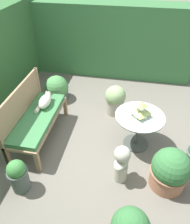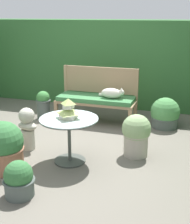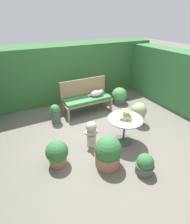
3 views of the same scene
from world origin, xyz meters
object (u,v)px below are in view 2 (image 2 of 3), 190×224
Objects in this scene: cat at (112,93)px; pagoda_birdhouse at (69,110)px; potted_plant_bench_right at (19,180)px; garden_bench at (96,100)px; potted_plant_table_far at (43,104)px; potted_plant_bench_left at (3,147)px; potted_plant_patio_mid at (136,134)px; garden_bust at (27,127)px; patio_table at (69,128)px; potted_plant_table_near at (165,114)px.

pagoda_birdhouse is at bearing -95.92° from cat.
cat reaches higher than potted_plant_bench_right.
pagoda_birdhouse reaches higher than garden_bench.
potted_plant_bench_right is at bearing -102.36° from pagoda_birdhouse.
garden_bench is 1.01m from potted_plant_table_far.
potted_plant_table_far reaches higher than potted_plant_bench_right.
potted_plant_bench_left is at bearing 136.21° from potted_plant_bench_right.
potted_plant_patio_mid is (0.65, -1.14, -0.26)m from cat.
pagoda_birdhouse is at bearing -52.88° from potted_plant_table_far.
potted_plant_bench_right is at bearing -91.16° from garden_bench.
garden_bust reaches higher than potted_plant_patio_mid.
patio_table reaches higher than potted_plant_patio_mid.
pagoda_birdhouse reaches higher than potted_plant_patio_mid.
cat is at bearing 119.78° from potted_plant_patio_mid.
cat is 1.34m from potted_plant_patio_mid.
pagoda_birdhouse is (0.15, -1.63, 0.32)m from garden_bench.
potted_plant_table_near is 1.27× the size of potted_plant_bench_right.
patio_table is 0.24m from pagoda_birdhouse.
cat reaches higher than patio_table.
cat is 0.99m from potted_plant_table_near.
potted_plant_bench_left is at bearing -148.64° from potted_plant_patio_mid.
pagoda_birdhouse is at bearing -135.00° from patio_table.
cat is 0.62× the size of patio_table.
patio_table is (0.15, -1.63, 0.08)m from garden_bench.
patio_table is at bearing -52.88° from potted_plant_table_far.
garden_bench is at bearing 174.65° from cat.
potted_plant_bench_left is (0.44, -1.97, 0.03)m from potted_plant_table_far.
cat is 2.59m from potted_plant_bench_right.
potted_plant_table_far is 1.29× the size of potted_plant_bench_right.
pagoda_birdhouse reaches higher than potted_plant_bench_left.
potted_plant_patio_mid is 1.76m from potted_plant_bench_left.
garden_bench is 3.45× the size of potted_plant_bench_right.
patio_table is at bearing 77.64° from potted_plant_bench_right.
potted_plant_patio_mid reaches higher than potted_plant_table_near.
potted_plant_bench_left is (-0.70, -0.46, -0.42)m from pagoda_birdhouse.
pagoda_birdhouse is 0.50× the size of potted_plant_table_near.
patio_table reaches higher than potted_plant_table_far.
garden_bust is (-0.58, -1.43, -0.07)m from garden_bench.
potted_plant_patio_mid is at bearing 31.36° from potted_plant_bench_left.
pagoda_birdhouse is at bearing 1.03° from garden_bust.
potted_plant_bench_left reaches higher than potted_plant_table_far.
potted_plant_bench_left is (-0.50, 0.48, 0.11)m from potted_plant_bench_right.
potted_plant_table_near is at bearing 58.54° from pagoda_birdhouse.
cat reaches higher than potted_plant_patio_mid.
cat reaches higher than potted_plant_table_far.
pagoda_birdhouse reaches higher than garden_bust.
garden_bench is at bearing 95.36° from patio_table.
cat is at bearing 84.79° from patio_table.
potted_plant_bench_left is at bearing -147.12° from patio_table.
patio_table is at bearing -95.92° from cat.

